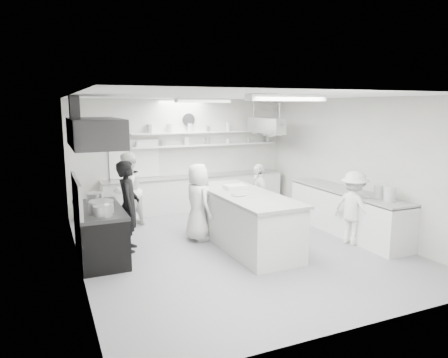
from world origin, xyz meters
name	(u,v)px	position (x,y,z in m)	size (l,w,h in m)	color
floor	(235,246)	(0.00, 0.00, -0.01)	(6.00, 7.00, 0.02)	gray
ceiling	(236,96)	(0.00, 0.00, 3.01)	(6.00, 7.00, 0.02)	white
wall_back	(182,155)	(0.00, 3.50, 1.50)	(6.00, 0.04, 3.00)	beige
wall_front	(358,216)	(0.00, -3.50, 1.50)	(6.00, 0.04, 3.00)	beige
wall_left	(76,185)	(-3.00, 0.00, 1.50)	(0.04, 7.00, 3.00)	beige
wall_right	(356,165)	(3.00, 0.00, 1.50)	(0.04, 7.00, 3.00)	beige
stove	(100,235)	(-2.60, 0.40, 0.45)	(0.80, 1.80, 0.90)	black
exhaust_hood	(95,132)	(-2.60, 0.40, 2.35)	(0.85, 2.00, 0.50)	#303032
back_counter	(196,193)	(0.30, 3.20, 0.46)	(5.00, 0.60, 0.92)	silver
shelf_lower	(207,145)	(0.70, 3.37, 1.75)	(4.20, 0.26, 0.04)	silver
shelf_upper	(207,132)	(0.70, 3.37, 2.10)	(4.20, 0.26, 0.04)	silver
pass_through_window	(134,159)	(-1.30, 3.48, 1.45)	(1.30, 0.04, 1.00)	black
wall_clock	(188,120)	(0.20, 3.46, 2.45)	(0.32, 0.32, 0.05)	silver
right_counter	(347,213)	(2.65, -0.20, 0.47)	(0.74, 3.30, 0.94)	silver
pot_rack	(266,126)	(2.00, 2.40, 2.30)	(0.30, 1.60, 0.40)	#B0B0B0
light_fixture_front	(286,98)	(0.00, -1.80, 2.94)	(1.30, 0.25, 0.10)	silver
light_fixture_rear	(203,100)	(0.00, 1.80, 2.94)	(1.30, 0.25, 0.10)	silver
prep_island	(245,221)	(0.18, -0.07, 0.52)	(1.06, 2.84, 1.05)	silver
stove_pot	(101,208)	(-2.60, 0.03, 1.04)	(0.44, 0.44, 0.27)	#B0B0B0
cook_stove	(128,206)	(-2.02, 0.62, 0.89)	(0.65, 0.43, 1.79)	black
cook_back	(128,191)	(-1.74, 2.19, 0.88)	(0.86, 0.67, 1.77)	white
cook_island_left	(198,202)	(-0.56, 0.69, 0.82)	(0.80, 0.52, 1.64)	white
cook_island_right	(259,196)	(1.06, 1.00, 0.75)	(0.88, 0.37, 1.50)	white
cook_right	(354,208)	(2.28, -0.83, 0.76)	(0.98, 0.57, 1.52)	white
bowl_island_a	(238,196)	(-0.04, -0.20, 1.08)	(0.27, 0.27, 0.07)	#B0B0B0
bowl_island_b	(247,194)	(0.25, -0.03, 1.07)	(0.18, 0.18, 0.06)	silver
bowl_right	(364,198)	(2.46, -0.90, 0.97)	(0.24, 0.24, 0.06)	silver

